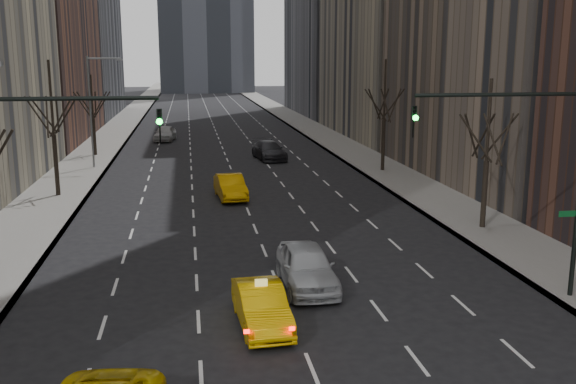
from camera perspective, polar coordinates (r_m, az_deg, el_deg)
name	(u,v)px	position (r m, az deg, el deg)	size (l,w,h in m)	color
sidewalk_left	(114,133)	(80.16, -15.22, 5.04)	(4.50, 320.00, 0.15)	slate
sidewalk_right	(314,130)	(81.19, 2.30, 5.53)	(4.50, 320.00, 0.15)	slate
tree_lw_c	(54,136)	(44.30, -20.09, 4.69)	(3.36, 3.50, 8.74)	black
tree_lw_d	(93,118)	(62.01, -16.92, 6.31)	(3.36, 3.50, 7.36)	black
tree_rw_b	(486,161)	(35.16, 17.22, 2.66)	(3.36, 3.50, 7.82)	black
tree_rw_c	(384,122)	(51.76, 8.52, 6.21)	(3.36, 3.50, 8.74)	black
traffic_mast_left	(7,171)	(22.21, -23.67, 1.72)	(6.69, 0.39, 8.00)	black
traffic_mast_right	(540,158)	(24.83, 21.49, 2.87)	(6.69, 0.39, 8.00)	black
streetlight_far	(94,100)	(54.79, -16.83, 7.80)	(2.83, 0.22, 9.00)	slate
taxi_sedan	(261,306)	(22.20, -2.38, -10.08)	(1.53, 4.40, 1.45)	#EFB405
silver_sedan_ahead	(307,266)	(25.74, 1.66, -6.62)	(2.03, 5.04, 1.72)	#AAADB2
far_taxi	(230,187)	(41.91, -5.14, 0.47)	(1.64, 4.71, 1.55)	#E39C04
far_suv_grey	(269,150)	(58.01, -1.70, 3.72)	(2.27, 5.59, 1.62)	#29292D
far_car_white	(165,133)	(72.14, -10.88, 5.15)	(2.01, 4.98, 1.70)	#B8B8B8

